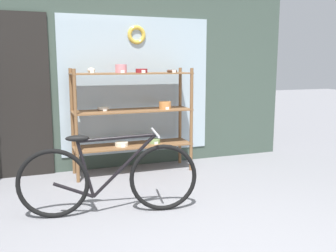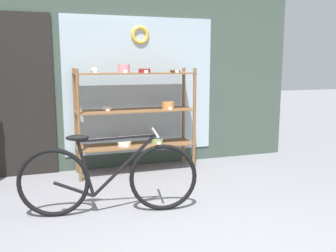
# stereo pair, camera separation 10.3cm
# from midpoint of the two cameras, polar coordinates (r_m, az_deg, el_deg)

# --- Properties ---
(storefront_facade) EXTENTS (5.11, 0.13, 3.45)m
(storefront_facade) POSITION_cam_midpoint_polar(r_m,az_deg,el_deg) (5.31, -8.07, 11.76)
(storefront_facade) COLOR #3D4C42
(storefront_facade) RESTS_ON ground_plane
(display_case) EXTENTS (1.58, 0.45, 1.45)m
(display_case) POSITION_cam_midpoint_polar(r_m,az_deg,el_deg) (5.01, -5.84, 2.38)
(display_case) COLOR brown
(display_case) RESTS_ON ground_plane
(bicycle) EXTENTS (1.72, 0.48, 0.81)m
(bicycle) POSITION_cam_midpoint_polar(r_m,az_deg,el_deg) (3.71, -9.79, -7.84)
(bicycle) COLOR black
(bicycle) RESTS_ON ground_plane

